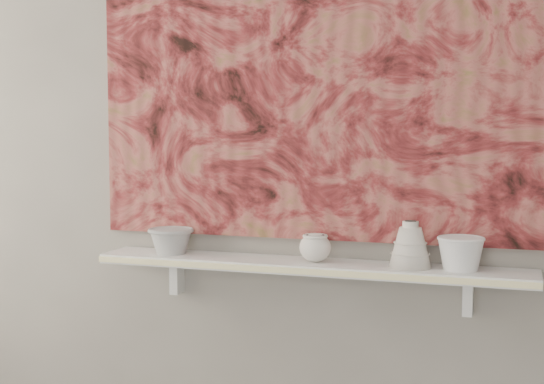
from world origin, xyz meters
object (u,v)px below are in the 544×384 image
at_px(painting, 316,69).
at_px(bowl_white, 461,253).
at_px(shelf, 308,266).
at_px(cup_cream, 315,248).
at_px(bell_vessel, 410,244).
at_px(bowl_grey, 171,240).

xyz_separation_m(painting, bowl_white, (0.47, -0.08, -0.56)).
height_order(shelf, bowl_white, bowl_white).
height_order(painting, bowl_white, painting).
relative_size(shelf, cup_cream, 14.05).
xyz_separation_m(shelf, painting, (0.00, 0.08, 0.62)).
relative_size(painting, cup_cream, 15.06).
relative_size(bell_vessel, bowl_white, 1.01).
distance_m(shelf, bowl_white, 0.47).
bearing_deg(shelf, bowl_grey, 180.00).
relative_size(painting, bowl_white, 10.66).
bearing_deg(bowl_white, bowl_grey, 180.00).
bearing_deg(cup_cream, bowl_grey, 180.00).
bearing_deg(bell_vessel, shelf, 180.00).
height_order(bell_vessel, bowl_white, bell_vessel).
bearing_deg(bowl_white, cup_cream, 180.00).
distance_m(bowl_grey, bowl_white, 0.95).
height_order(shelf, painting, painting).
distance_m(shelf, cup_cream, 0.06).
distance_m(shelf, painting, 0.63).
distance_m(cup_cream, bell_vessel, 0.30).
bearing_deg(painting, bowl_white, -9.72).
height_order(bowl_grey, bowl_white, bowl_white).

